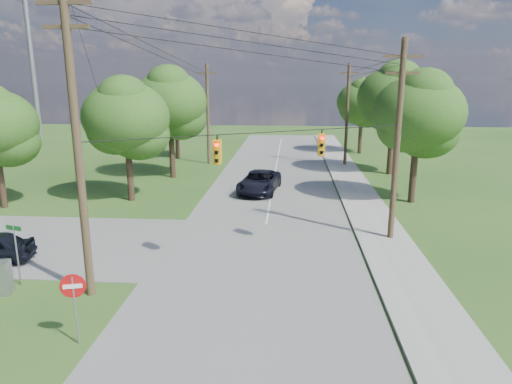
# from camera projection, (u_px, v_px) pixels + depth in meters

# --- Properties ---
(ground) EXTENTS (140.00, 140.00, 0.00)m
(ground) POSITION_uv_depth(u_px,v_px,m) (201.00, 303.00, 17.82)
(ground) COLOR #2C511B
(ground) RESTS_ON ground
(main_road) EXTENTS (10.00, 100.00, 0.03)m
(main_road) POSITION_uv_depth(u_px,v_px,m) (260.00, 256.00, 22.51)
(main_road) COLOR gray
(main_road) RESTS_ON ground
(sidewalk_east) EXTENTS (2.60, 100.00, 0.12)m
(sidewalk_east) POSITION_uv_depth(u_px,v_px,m) (399.00, 259.00, 22.00)
(sidewalk_east) COLOR #ACAAA1
(sidewalk_east) RESTS_ON ground
(pole_sw) EXTENTS (2.00, 0.32, 12.00)m
(pole_sw) POSITION_uv_depth(u_px,v_px,m) (77.00, 142.00, 17.05)
(pole_sw) COLOR brown
(pole_sw) RESTS_ON ground
(pole_ne) EXTENTS (2.00, 0.32, 10.50)m
(pole_ne) POSITION_uv_depth(u_px,v_px,m) (397.00, 139.00, 23.59)
(pole_ne) COLOR brown
(pole_ne) RESTS_ON ground
(pole_north_e) EXTENTS (2.00, 0.32, 10.00)m
(pole_north_e) POSITION_uv_depth(u_px,v_px,m) (347.00, 114.00, 44.96)
(pole_north_e) COLOR brown
(pole_north_e) RESTS_ON ground
(pole_north_w) EXTENTS (2.00, 0.32, 10.00)m
(pole_north_w) POSITION_uv_depth(u_px,v_px,m) (208.00, 113.00, 45.99)
(pole_north_w) COLOR brown
(pole_north_w) RESTS_ON ground
(power_lines) EXTENTS (13.93, 29.62, 4.93)m
(power_lines) POSITION_uv_depth(u_px,v_px,m) (260.00, 68.00, 26.68)
(power_lines) COLOR black
(power_lines) RESTS_ON ground
(traffic_signals) EXTENTS (4.91, 3.27, 1.05)m
(traffic_signals) POSITION_uv_depth(u_px,v_px,m) (272.00, 148.00, 20.59)
(traffic_signals) COLOR #DFA20D
(traffic_signals) RESTS_ON ground
(tree_w_near) EXTENTS (6.00, 6.00, 8.40)m
(tree_w_near) POSITION_uv_depth(u_px,v_px,m) (126.00, 117.00, 31.50)
(tree_w_near) COLOR #412D20
(tree_w_near) RESTS_ON ground
(tree_w_mid) EXTENTS (6.40, 6.40, 9.22)m
(tree_w_mid) POSITION_uv_depth(u_px,v_px,m) (170.00, 102.00, 39.01)
(tree_w_mid) COLOR #412D20
(tree_w_mid) RESTS_ON ground
(tree_w_far) EXTENTS (6.00, 6.00, 8.73)m
(tree_w_far) POSITION_uv_depth(u_px,v_px,m) (176.00, 101.00, 48.92)
(tree_w_far) COLOR #412D20
(tree_w_far) RESTS_ON ground
(tree_e_near) EXTENTS (6.20, 6.20, 8.81)m
(tree_e_near) POSITION_uv_depth(u_px,v_px,m) (418.00, 113.00, 30.92)
(tree_e_near) COLOR #412D20
(tree_e_near) RESTS_ON ground
(tree_e_mid) EXTENTS (6.60, 6.60, 9.64)m
(tree_e_mid) POSITION_uv_depth(u_px,v_px,m) (394.00, 98.00, 40.40)
(tree_e_mid) COLOR #412D20
(tree_e_mid) RESTS_ON ground
(tree_e_far) EXTENTS (5.80, 5.80, 8.32)m
(tree_e_far) POSITION_uv_depth(u_px,v_px,m) (362.00, 102.00, 52.32)
(tree_e_far) COLOR #412D20
(tree_e_far) RESTS_ON ground
(car_main_north) EXTENTS (3.42, 6.13, 1.62)m
(car_main_north) POSITION_uv_depth(u_px,v_px,m) (259.00, 182.00, 35.01)
(car_main_north) COLOR black
(car_main_north) RESTS_ON main_road
(control_cabinet) EXTENTS (0.90, 0.73, 1.43)m
(control_cabinet) POSITION_uv_depth(u_px,v_px,m) (0.00, 278.00, 18.35)
(control_cabinet) COLOR gray
(control_cabinet) RESTS_ON ground
(do_not_enter_sign) EXTENTS (0.80, 0.24, 2.47)m
(do_not_enter_sign) POSITION_uv_depth(u_px,v_px,m) (74.00, 294.00, 14.67)
(do_not_enter_sign) COLOR gray
(do_not_enter_sign) RESTS_ON ground
(street_name_sign) EXTENTS (0.77, 0.24, 2.65)m
(street_name_sign) POSITION_uv_depth(u_px,v_px,m) (16.00, 248.00, 18.97)
(street_name_sign) COLOR gray
(street_name_sign) RESTS_ON ground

